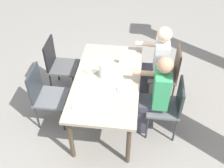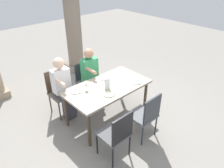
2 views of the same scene
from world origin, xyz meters
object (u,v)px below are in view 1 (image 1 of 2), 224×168
Objects in this scene: plate_0 at (129,57)px; plate_2 at (125,89)px; diner_man_white at (156,62)px; plate_3 at (79,104)px; wine_glass_0 at (121,58)px; chair_west_north at (168,71)px; chair_mid_north at (169,105)px; chair_mid_south at (45,93)px; dining_table at (107,83)px; chair_west_south at (58,63)px; water_pitcher at (103,71)px; diner_woman_green at (155,94)px; plate_1 at (91,69)px.

plate_0 is 0.71m from plate_2.
diner_man_white is 1.43m from plate_3.
chair_west_north is at bearing 105.50° from wine_glass_0.
chair_mid_north is 1.73m from chair_mid_south.
dining_table is 1.77× the size of chair_west_south.
chair_west_north reaches higher than plate_2.
water_pitcher is at bearing -124.85° from plate_2.
chair_mid_south is at bearing -0.05° from chair_west_south.
dining_table is 1.28× the size of diner_woman_green.
diner_man_white is at bearing 125.82° from water_pitcher.
chair_west_south is 1.00× the size of chair_mid_south.
chair_mid_south reaches higher than wine_glass_0.
plate_0 is (0.03, -0.61, 0.24)m from chair_west_north.
chair_west_north is 0.74m from diner_woman_green.
chair_west_south is 0.72× the size of diner_man_white.
diner_man_white is (-0.70, 1.53, 0.17)m from chair_mid_south.
wine_glass_0 reaches higher than plate_3.
chair_mid_south is 4.47× the size of plate_1.
chair_mid_north is 0.69× the size of diner_woman_green.
plate_1 reaches higher than dining_table.
diner_woman_green is 5.30× the size of plate_0.
plate_1 is (-0.18, -0.25, 0.09)m from dining_table.
chair_west_south is 1.15m from plate_0.
plate_1 is at bearing -54.46° from plate_0.
plate_2 is at bearing 55.15° from water_pitcher.
diner_woman_green is at bearing 30.91° from plate_0.
diner_woman_green reaches higher than wine_glass_0.
plate_0 is at bearing -149.09° from diner_woman_green.
plate_2 is at bearing 88.31° from chair_mid_south.
water_pitcher is (-0.18, -0.92, 0.35)m from chair_mid_north.
chair_west_south is at bearing -114.59° from diner_woman_green.
plate_0 is (-0.67, -0.60, 0.26)m from chair_mid_north.
chair_mid_north reaches higher than plate_1.
plate_3 is (1.05, -0.53, 0.00)m from plate_0.
water_pitcher is at bearing 158.79° from plate_3.
water_pitcher reaches higher than chair_mid_north.
diner_woman_green is 0.73m from wine_glass_0.
diner_woman_green reaches higher than water_pitcher.
chair_west_north reaches higher than plate_3.
chair_west_south is 1.02m from water_pitcher.
chair_west_south reaches higher than dining_table.
plate_2 is at bearing -0.34° from plate_0.
water_pitcher reaches higher than plate_3.
diner_man_white is at bearing 138.99° from plate_3.
chair_west_north is 4.34× the size of water_pitcher.
diner_man_white is 0.85m from plate_2.
plate_0 is at bearing 88.53° from chair_west_south.
water_pitcher is at bearing -54.18° from diner_man_white.
dining_table is 7.50× the size of water_pitcher.
diner_man_white is at bearing 90.11° from chair_west_south.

